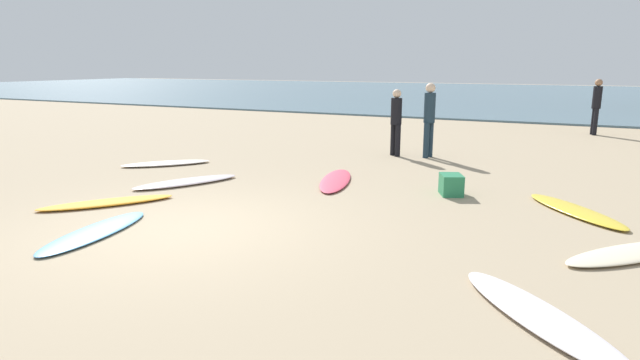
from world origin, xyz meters
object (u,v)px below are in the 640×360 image
object	(u,v)px
surfboard_3	(166,163)
beachgoer_near	(596,104)
surfboard_7	(632,253)
surfboard_0	(186,182)
beach_cooler	(451,185)
surfboard_5	(107,203)
surfboard_4	(539,316)
beachgoer_far	(429,116)
surfboard_2	(336,180)
surfboard_1	(575,210)
surfboard_6	(95,232)
beachgoer_mid	(396,119)

from	to	relation	value
surfboard_3	beachgoer_near	xyz separation A→B (m)	(9.08, 10.46, 1.00)
surfboard_7	surfboard_0	bearing A→B (deg)	36.43
surfboard_0	beach_cooler	distance (m)	5.11
surfboard_0	beachgoer_near	world-z (taller)	beachgoer_near
surfboard_5	beachgoer_near	xyz separation A→B (m)	(7.49, 13.65, 1.00)
surfboard_3	surfboard_4	xyz separation A→B (m)	(8.46, -4.36, 0.00)
surfboard_0	beachgoer_far	bearing A→B (deg)	83.21
surfboard_3	beach_cooler	bearing A→B (deg)	-135.45
beachgoer_far	surfboard_2	bearing A→B (deg)	2.20
surfboard_5	surfboard_7	world-z (taller)	surfboard_5
surfboard_0	surfboard_3	size ratio (longest dim) A/B	1.06
surfboard_4	beach_cooler	distance (m)	4.80
surfboard_0	beachgoer_near	xyz separation A→B (m)	(7.33, 11.81, 0.99)
beachgoer_near	surfboard_0	bearing A→B (deg)	131.11
surfboard_1	surfboard_5	size ratio (longest dim) A/B	1.01
surfboard_4	surfboard_6	distance (m)	5.78
beachgoer_near	beachgoer_mid	size ratio (longest dim) A/B	1.08
surfboard_1	surfboard_7	size ratio (longest dim) A/B	1.03
surfboard_4	beachgoer_near	bearing A→B (deg)	44.06
surfboard_0	beach_cooler	size ratio (longest dim) A/B	4.49
surfboard_0	surfboard_7	world-z (taller)	surfboard_0
surfboard_0	beach_cooler	world-z (taller)	beach_cooler
surfboard_1	beachgoer_near	xyz separation A→B (m)	(0.38, 10.68, 1.00)
surfboard_1	beachgoer_mid	world-z (taller)	beachgoer_mid
surfboard_7	beachgoer_far	bearing A→B (deg)	-12.95
surfboard_0	surfboard_5	size ratio (longest dim) A/B	0.99
surfboard_7	surfboard_6	bearing A→B (deg)	60.89
surfboard_6	beachgoer_near	distance (m)	16.19
surfboard_3	beachgoer_near	distance (m)	13.89
surfboard_6	beachgoer_mid	distance (m)	8.23
beach_cooler	beachgoer_far	bearing A→B (deg)	111.02
beachgoer_mid	beachgoer_far	bearing A→B (deg)	-134.83
surfboard_7	beachgoer_mid	world-z (taller)	beachgoer_mid
beachgoer_mid	beachgoer_far	xyz separation A→B (m)	(0.82, 0.13, 0.11)
surfboard_3	surfboard_0	bearing A→B (deg)	-173.89
surfboard_1	surfboard_4	world-z (taller)	surfboard_4
surfboard_6	surfboard_0	bearing A→B (deg)	97.59
surfboard_0	surfboard_7	distance (m)	7.64
surfboard_3	beachgoer_mid	distance (m)	5.78
surfboard_3	beachgoer_near	size ratio (longest dim) A/B	1.09
surfboard_3	beachgoer_near	world-z (taller)	beachgoer_near
beachgoer_near	surfboard_3	bearing A→B (deg)	121.99
surfboard_6	beachgoer_near	bearing A→B (deg)	57.10
surfboard_5	beachgoer_far	size ratio (longest dim) A/B	1.16
surfboard_7	beachgoer_far	distance (m)	7.18
surfboard_3	surfboard_2	bearing A→B (deg)	-134.56
surfboard_2	beach_cooler	distance (m)	2.33
surfboard_6	beachgoer_far	distance (m)	8.58
beachgoer_far	surfboard_1	bearing A→B (deg)	57.36
surfboard_0	beachgoer_far	world-z (taller)	beachgoer_far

